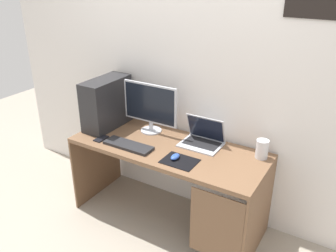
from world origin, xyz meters
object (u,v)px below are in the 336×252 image
(monitor, at_px, (150,107))
(speaker, at_px, (262,149))
(cell_phone, at_px, (101,139))
(keyboard, at_px, (128,145))
(pc_tower, at_px, (107,103))
(mouse_left, at_px, (175,157))
(laptop, at_px, (203,139))

(monitor, xyz_separation_m, speaker, (0.98, 0.05, -0.16))
(monitor, relative_size, cell_phone, 4.00)
(keyboard, distance_m, cell_phone, 0.28)
(keyboard, bearing_deg, speaker, 21.43)
(cell_phone, bearing_deg, pc_tower, 117.27)
(cell_phone, bearing_deg, mouse_left, 2.45)
(monitor, height_order, cell_phone, monitor)
(speaker, bearing_deg, laptop, -176.51)
(laptop, bearing_deg, cell_phone, -154.71)
(monitor, distance_m, keyboard, 0.40)
(laptop, xyz_separation_m, cell_phone, (-0.77, -0.36, -0.04))
(keyboard, bearing_deg, cell_phone, -177.92)
(pc_tower, distance_m, speaker, 1.39)
(mouse_left, height_order, cell_phone, mouse_left)
(speaker, height_order, cell_phone, speaker)
(keyboard, bearing_deg, pc_tower, 149.73)
(monitor, distance_m, laptop, 0.53)
(speaker, bearing_deg, pc_tower, -173.91)
(pc_tower, bearing_deg, speaker, 6.09)
(monitor, distance_m, mouse_left, 0.57)
(keyboard, bearing_deg, laptop, 35.68)
(mouse_left, xyz_separation_m, cell_phone, (-0.70, -0.03, -0.02))
(speaker, bearing_deg, mouse_left, -146.51)
(keyboard, relative_size, mouse_left, 4.38)
(keyboard, height_order, cell_phone, keyboard)
(laptop, height_order, speaker, laptop)
(pc_tower, distance_m, keyboard, 0.51)
(speaker, xyz_separation_m, cell_phone, (-1.25, -0.39, -0.07))
(pc_tower, relative_size, mouse_left, 5.03)
(speaker, relative_size, cell_phone, 1.13)
(laptop, distance_m, keyboard, 0.61)
(pc_tower, bearing_deg, monitor, 13.91)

